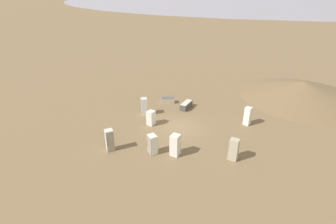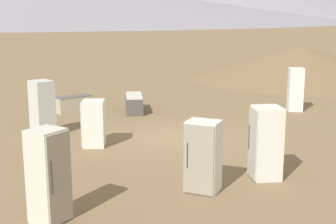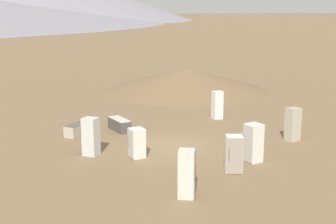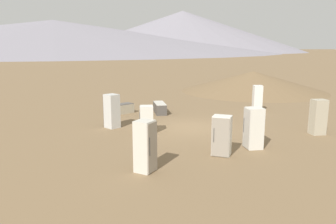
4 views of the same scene
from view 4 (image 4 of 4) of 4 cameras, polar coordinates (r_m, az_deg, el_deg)
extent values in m
plane|color=brown|center=(18.44, 4.10, -2.74)|extent=(1000.00, 1000.00, 0.00)
cone|color=gray|center=(286.78, 2.56, 13.83)|extent=(201.70, 201.70, 33.96)
cone|color=gray|center=(280.43, -19.26, 12.36)|extent=(345.78, 345.78, 24.99)
cone|color=brown|center=(34.56, 14.58, 5.22)|extent=(14.55, 14.55, 2.02)
cube|color=silver|center=(15.04, 14.75, -2.73)|extent=(0.70, 0.73, 1.84)
cube|color=#BCB7AD|center=(14.90, 13.51, -2.80)|extent=(0.07, 0.68, 1.76)
cylinder|color=#2D2D2D|center=(15.09, 13.05, -2.24)|extent=(0.02, 0.02, 0.64)
cube|color=#4C4742|center=(22.35, -1.44, 0.67)|extent=(0.75, 1.91, 0.68)
cube|color=beige|center=(22.28, -1.44, 1.58)|extent=(0.72, 1.84, 0.04)
cube|color=silver|center=(13.81, 9.34, -4.07)|extent=(0.94, 0.87, 1.68)
cube|color=gray|center=(13.52, 9.09, -4.41)|extent=(0.66, 0.37, 1.62)
cylinder|color=#2D2D2D|center=(13.51, 7.98, -4.01)|extent=(0.02, 0.02, 0.59)
cube|color=silver|center=(17.16, -3.71, -1.31)|extent=(0.67, 0.73, 1.45)
cube|color=#BCB7AD|center=(17.15, -4.86, -1.33)|extent=(0.07, 0.68, 1.39)
cylinder|color=#2D2D2D|center=(17.38, -4.97, -0.92)|extent=(0.02, 0.02, 0.51)
cube|color=#B2A88E|center=(18.53, 24.71, -0.80)|extent=(0.71, 0.58, 1.82)
cube|color=silver|center=(18.78, 24.20, -0.61)|extent=(0.66, 0.06, 1.75)
cylinder|color=#2D2D2D|center=(18.92, 24.79, -0.30)|extent=(0.02, 0.02, 0.64)
cube|color=beige|center=(11.88, -4.07, -5.97)|extent=(0.86, 0.87, 1.90)
cube|color=gray|center=(11.72, -2.74, -6.20)|extent=(0.39, 0.52, 1.82)
cylinder|color=#2D2D2D|center=(11.49, -3.20, -6.06)|extent=(0.02, 0.02, 0.66)
cube|color=#B2A88E|center=(22.44, -7.99, 0.53)|extent=(1.66, 1.44, 0.62)
cube|color=#56514C|center=(22.38, -8.01, 1.37)|extent=(1.59, 1.39, 0.04)
cube|color=white|center=(23.72, 15.30, 2.30)|extent=(0.67, 0.67, 1.83)
cube|color=beige|center=(24.02, 15.11, 2.42)|extent=(0.57, 0.12, 1.76)
cylinder|color=#2D2D2D|center=(24.09, 15.58, 2.64)|extent=(0.02, 0.02, 0.64)
cube|color=silver|center=(18.49, -9.73, 0.16)|extent=(0.94, 0.95, 1.88)
cube|color=#56514C|center=(18.79, -10.41, 0.31)|extent=(0.50, 0.41, 1.81)
cylinder|color=#2D2D2D|center=(18.93, -9.93, 0.69)|extent=(0.02, 0.02, 0.66)
camera|label=1|loc=(16.39, 96.44, 28.52)|focal=28.00mm
camera|label=2|loc=(3.45, 36.80, 2.67)|focal=50.00mm
camera|label=3|loc=(9.08, -121.40, 11.36)|focal=50.00mm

